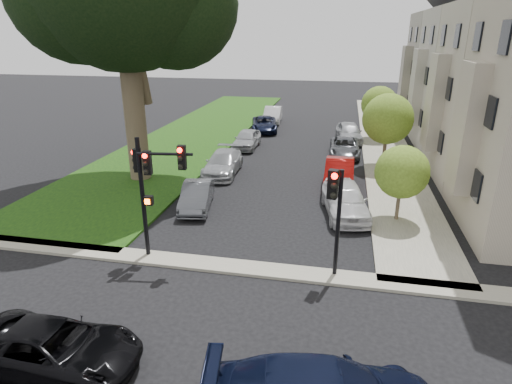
% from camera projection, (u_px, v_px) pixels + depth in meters
% --- Properties ---
extents(ground, '(140.00, 140.00, 0.00)m').
position_uv_depth(ground, '(226.00, 299.00, 14.30)').
color(ground, black).
rests_on(ground, ground).
extents(grass_strip, '(8.00, 44.00, 0.12)m').
position_uv_depth(grass_strip, '(200.00, 132.00, 37.99)').
color(grass_strip, black).
rests_on(grass_strip, ground).
extents(sidewalk_right, '(3.50, 44.00, 0.12)m').
position_uv_depth(sidewalk_right, '(383.00, 140.00, 35.02)').
color(sidewalk_right, gray).
rests_on(sidewalk_right, ground).
extents(sidewalk_cross, '(60.00, 1.00, 0.12)m').
position_uv_depth(sidewalk_cross, '(240.00, 267.00, 16.11)').
color(sidewalk_cross, gray).
rests_on(sidewalk_cross, ground).
extents(house_c, '(7.70, 7.55, 15.97)m').
position_uv_depth(house_c, '(476.00, 54.00, 30.62)').
color(house_c, '#B8AEA8').
rests_on(house_c, ground).
extents(house_d, '(7.70, 7.55, 15.97)m').
position_uv_depth(house_d, '(453.00, 50.00, 37.50)').
color(house_d, slate).
rests_on(house_d, ground).
extents(small_tree_a, '(2.44, 2.44, 3.66)m').
position_uv_depth(small_tree_a, '(402.00, 172.00, 19.36)').
color(small_tree_a, brown).
rests_on(small_tree_a, ground).
extents(small_tree_b, '(3.21, 3.21, 4.82)m').
position_uv_depth(small_tree_b, '(388.00, 119.00, 27.17)').
color(small_tree_b, brown).
rests_on(small_tree_b, ground).
extents(small_tree_c, '(2.91, 2.91, 4.36)m').
position_uv_depth(small_tree_c, '(379.00, 104.00, 34.60)').
color(small_tree_c, brown).
rests_on(small_tree_c, ground).
extents(traffic_signal_main, '(2.37, 0.62, 4.84)m').
position_uv_depth(traffic_signal_main, '(151.00, 177.00, 15.82)').
color(traffic_signal_main, black).
rests_on(traffic_signal_main, ground).
extents(traffic_signal_secondary, '(0.55, 0.44, 4.09)m').
position_uv_depth(traffic_signal_secondary, '(335.00, 204.00, 14.67)').
color(traffic_signal_secondary, black).
rests_on(traffic_signal_secondary, ground).
extents(car_cross_near, '(4.63, 2.14, 1.29)m').
position_uv_depth(car_cross_near, '(53.00, 348.00, 11.15)').
color(car_cross_near, black).
rests_on(car_cross_near, ground).
extents(car_parked_0, '(2.72, 4.97, 1.60)m').
position_uv_depth(car_parked_0, '(345.00, 199.00, 20.65)').
color(car_parked_0, silver).
rests_on(car_parked_0, ground).
extents(car_parked_1, '(1.63, 4.62, 1.52)m').
position_uv_depth(car_parked_1, '(339.00, 173.00, 24.65)').
color(car_parked_1, maroon).
rests_on(car_parked_1, ground).
extents(car_parked_2, '(2.21, 4.63, 1.27)m').
position_uv_depth(car_parked_2, '(345.00, 147.00, 30.71)').
color(car_parked_2, '#3F4247').
rests_on(car_parked_2, ground).
extents(car_parked_3, '(2.44, 4.77, 1.55)m').
position_uv_depth(car_parked_3, '(349.00, 132.00, 34.66)').
color(car_parked_3, '#999BA0').
rests_on(car_parked_3, ground).
extents(car_parked_5, '(2.08, 4.12, 1.29)m').
position_uv_depth(car_parked_5, '(197.00, 196.00, 21.52)').
color(car_parked_5, '#3F4247').
rests_on(car_parked_5, ground).
extents(car_parked_6, '(2.21, 4.91, 1.40)m').
position_uv_depth(car_parked_6, '(223.00, 163.00, 26.75)').
color(car_parked_6, '#999BA0').
rests_on(car_parked_6, ground).
extents(car_parked_7, '(1.70, 4.16, 1.41)m').
position_uv_depth(car_parked_7, '(247.00, 139.00, 32.73)').
color(car_parked_7, '#999BA0').
rests_on(car_parked_7, ground).
extents(car_parked_8, '(3.07, 5.05, 1.31)m').
position_uv_depth(car_parked_8, '(264.00, 124.00, 38.30)').
color(car_parked_8, black).
rests_on(car_parked_8, ground).
extents(car_parked_9, '(1.95, 4.69, 1.51)m').
position_uv_depth(car_parked_9, '(273.00, 115.00, 42.09)').
color(car_parked_9, silver).
rests_on(car_parked_9, ground).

